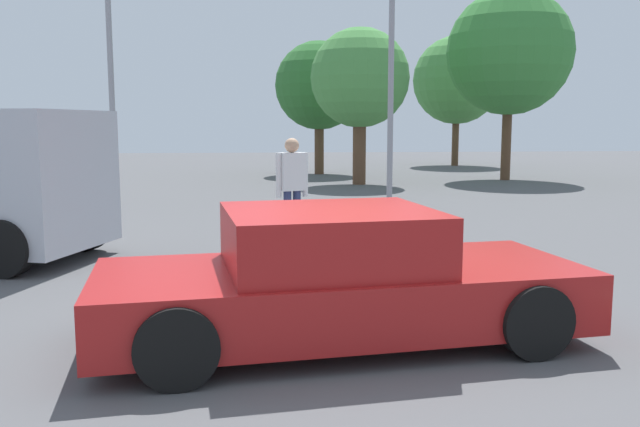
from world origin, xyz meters
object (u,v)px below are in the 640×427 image
(sedan_foreground, at_px, (338,280))
(light_post_near, at_px, (110,45))
(light_post_mid, at_px, (391,47))
(pedestrian, at_px, (292,181))

(sedan_foreground, height_order, light_post_near, light_post_near)
(light_post_near, xyz_separation_m, light_post_mid, (6.82, -0.95, -0.07))
(pedestrian, xyz_separation_m, light_post_near, (-4.14, 6.22, 2.84))
(pedestrian, bearing_deg, light_post_mid, -48.06)
(pedestrian, height_order, light_post_near, light_post_near)
(pedestrian, distance_m, light_post_near, 8.00)
(pedestrian, bearing_deg, light_post_near, 12.54)
(pedestrian, distance_m, light_post_mid, 6.53)
(pedestrian, relative_size, light_post_mid, 0.32)
(light_post_near, distance_m, light_post_mid, 6.89)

